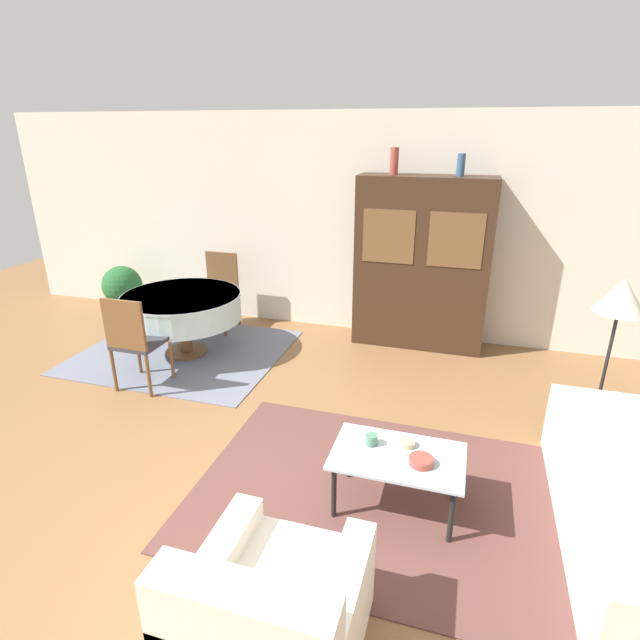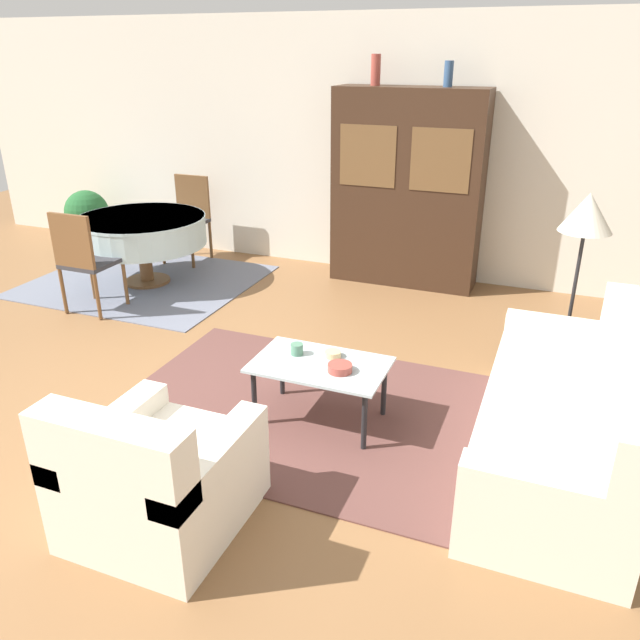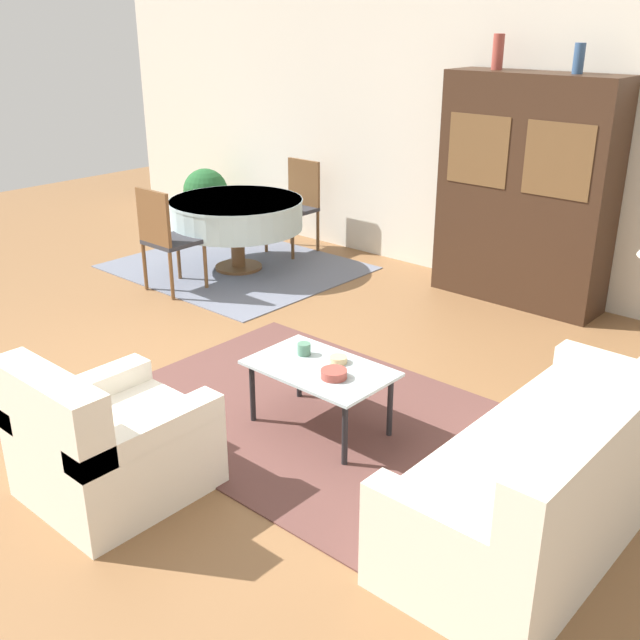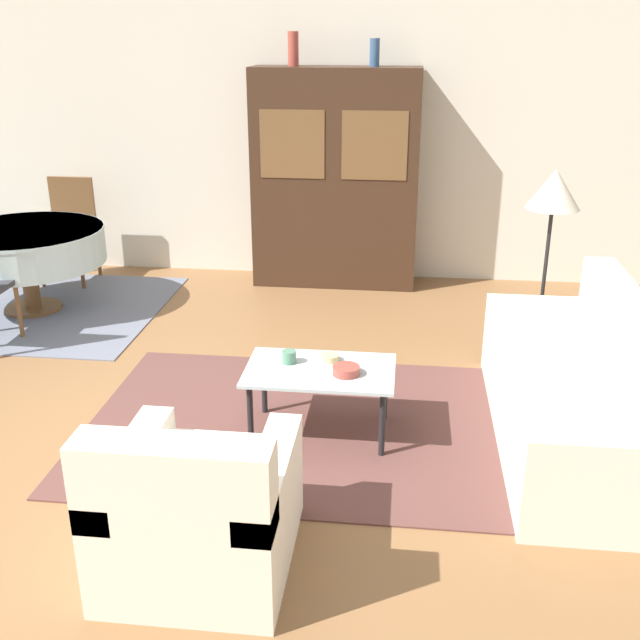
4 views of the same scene
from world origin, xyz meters
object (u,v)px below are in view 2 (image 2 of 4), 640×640
object	(u,v)px
cup	(297,349)
display_cabinet	(407,189)
armchair	(156,479)
dining_chair_near	(83,257)
couch	(565,420)
vase_tall	(376,70)
dining_chair_far	(189,214)
bowl	(340,368)
potted_plant	(87,215)
bowl_small	(333,354)
floor_lamp	(586,221)
coffee_table	(320,370)
vase_short	(449,74)
dining_table	(142,231)

from	to	relation	value
cup	display_cabinet	bearing A→B (deg)	90.09
armchair	dining_chair_near	size ratio (longest dim) A/B	0.90
couch	cup	xyz separation A→B (m)	(-1.74, -0.03, 0.17)
vase_tall	cup	bearing A→B (deg)	-82.33
display_cabinet	vase_tall	bearing A→B (deg)	179.86
display_cabinet	dining_chair_far	size ratio (longest dim) A/B	2.04
bowl	potted_plant	distance (m)	5.17
dining_chair_near	bowl_small	bearing A→B (deg)	-16.45
bowl_small	potted_plant	bearing A→B (deg)	149.09
dining_chair_near	couch	bearing A→B (deg)	-11.27
dining_chair_near	vase_tall	xyz separation A→B (m)	(2.18, 1.99, 1.59)
floor_lamp	potted_plant	distance (m)	5.92
coffee_table	floor_lamp	world-z (taller)	floor_lamp
floor_lamp	cup	size ratio (longest dim) A/B	16.36
bowl	vase_short	size ratio (longest dim) A/B	0.68
bowl_small	dining_table	bearing A→B (deg)	148.46
dining_table	bowl_small	world-z (taller)	dining_table
armchair	potted_plant	world-z (taller)	armchair
display_cabinet	dining_chair_far	world-z (taller)	display_cabinet
dining_chair_far	bowl	xyz separation A→B (m)	(2.92, -2.79, -0.10)
bowl	potted_plant	xyz separation A→B (m)	(-4.39, 2.74, -0.04)
armchair	floor_lamp	world-z (taller)	floor_lamp
floor_lamp	bowl	bearing A→B (deg)	-132.21
potted_plant	floor_lamp	bearing A→B (deg)	-12.29
coffee_table	potted_plant	xyz separation A→B (m)	(-4.23, 2.68, 0.03)
dining_table	floor_lamp	bearing A→B (deg)	-5.53
bowl_small	potted_plant	xyz separation A→B (m)	(-4.27, 2.56, -0.04)
vase_tall	potted_plant	bearing A→B (deg)	-175.84
vase_short	bowl	bearing A→B (deg)	-89.56
bowl	potted_plant	bearing A→B (deg)	148.05
coffee_table	bowl	size ratio (longest dim) A/B	5.55
display_cabinet	potted_plant	world-z (taller)	display_cabinet
dining_chair_far	bowl_small	size ratio (longest dim) A/B	8.76
bowl	vase_tall	size ratio (longest dim) A/B	0.55
coffee_table	potted_plant	size ratio (longest dim) A/B	1.22
vase_tall	potted_plant	world-z (taller)	vase_tall
floor_lamp	dining_chair_far	bearing A→B (deg)	162.98
dining_chair_near	cup	bearing A→B (deg)	-19.02
floor_lamp	vase_tall	distance (m)	2.75
dining_table	vase_short	distance (m)	3.46
bowl	vase_tall	xyz separation A→B (m)	(-0.74, 3.00, 1.69)
dining_chair_far	bowl_small	distance (m)	3.84
coffee_table	floor_lamp	size ratio (longest dim) A/B	0.63
dining_chair_far	vase_tall	size ratio (longest dim) A/B	3.37
dining_table	potted_plant	size ratio (longest dim) A/B	1.84
couch	cup	bearing A→B (deg)	90.88
couch	potted_plant	size ratio (longest dim) A/B	2.83
floor_lamp	bowl	distance (m)	2.14
vase_tall	vase_short	xyz separation A→B (m)	(0.72, 0.00, -0.03)
dining_chair_far	bowl	bearing A→B (deg)	136.27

